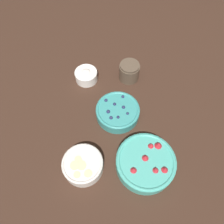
# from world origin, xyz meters

# --- Properties ---
(ground_plane) EXTENTS (4.00, 4.00, 0.00)m
(ground_plane) POSITION_xyz_m (0.00, 0.00, 0.00)
(ground_plane) COLOR #382319
(bowl_strawberries) EXTENTS (0.22, 0.22, 0.08)m
(bowl_strawberries) POSITION_xyz_m (0.19, 0.20, 0.04)
(bowl_strawberries) COLOR #47AD9E
(bowl_strawberries) RESTS_ON ground_plane
(bowl_blueberries) EXTENTS (0.18, 0.18, 0.06)m
(bowl_blueberries) POSITION_xyz_m (-0.00, 0.04, 0.03)
(bowl_blueberries) COLOR teal
(bowl_blueberries) RESTS_ON ground_plane
(bowl_bananas) EXTENTS (0.15, 0.15, 0.06)m
(bowl_bananas) POSITION_xyz_m (0.26, -0.02, 0.03)
(bowl_bananas) COLOR silver
(bowl_bananas) RESTS_ON ground_plane
(bowl_cream) EXTENTS (0.10, 0.10, 0.06)m
(bowl_cream) POSITION_xyz_m (-0.15, -0.15, 0.03)
(bowl_cream) COLOR white
(bowl_cream) RESTS_ON ground_plane
(jar_chocolate) EXTENTS (0.10, 0.10, 0.09)m
(jar_chocolate) POSITION_xyz_m (-0.22, 0.04, 0.04)
(jar_chocolate) COLOR brown
(jar_chocolate) RESTS_ON ground_plane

